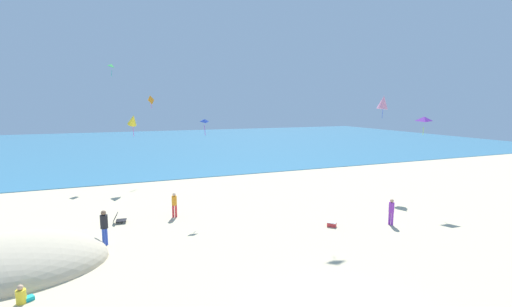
{
  "coord_description": "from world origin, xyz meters",
  "views": [
    {
      "loc": [
        -5.74,
        -7.45,
        6.62
      ],
      "look_at": [
        0.0,
        7.23,
        4.38
      ],
      "focal_mm": 23.99,
      "sensor_mm": 36.0,
      "label": 1
    }
  ],
  "objects_px": {
    "kite_yellow": "(133,120)",
    "kite_blue": "(205,121)",
    "kite_orange": "(151,100)",
    "person_5": "(22,296)",
    "cooler_box": "(332,224)",
    "kite_purple": "(424,119)",
    "person_3": "(391,210)",
    "beach_chair_near_camera": "(119,219)",
    "kite_pink": "(383,102)",
    "person_1": "(174,203)",
    "person_0": "(104,225)",
    "kite_green": "(111,65)"
  },
  "relations": [
    {
      "from": "kite_yellow",
      "to": "kite_blue",
      "type": "distance_m",
      "value": 9.34
    },
    {
      "from": "kite_orange",
      "to": "person_5",
      "type": "bearing_deg",
      "value": -107.01
    },
    {
      "from": "cooler_box",
      "to": "kite_orange",
      "type": "relative_size",
      "value": 0.49
    },
    {
      "from": "kite_purple",
      "to": "person_3",
      "type": "bearing_deg",
      "value": -152.5
    },
    {
      "from": "cooler_box",
      "to": "person_5",
      "type": "relative_size",
      "value": 0.86
    },
    {
      "from": "person_3",
      "to": "cooler_box",
      "type": "bearing_deg",
      "value": 149.77
    },
    {
      "from": "kite_blue",
      "to": "kite_yellow",
      "type": "bearing_deg",
      "value": 114.65
    },
    {
      "from": "kite_yellow",
      "to": "kite_blue",
      "type": "xyz_separation_m",
      "value": [
        3.89,
        -8.48,
        0.23
      ]
    },
    {
      "from": "kite_orange",
      "to": "beach_chair_near_camera",
      "type": "bearing_deg",
      "value": -103.8
    },
    {
      "from": "cooler_box",
      "to": "kite_blue",
      "type": "relative_size",
      "value": 0.54
    },
    {
      "from": "beach_chair_near_camera",
      "to": "kite_purple",
      "type": "distance_m",
      "value": 19.74
    },
    {
      "from": "cooler_box",
      "to": "person_3",
      "type": "height_order",
      "value": "person_3"
    },
    {
      "from": "person_3",
      "to": "kite_pink",
      "type": "distance_m",
      "value": 9.93
    },
    {
      "from": "person_1",
      "to": "kite_yellow",
      "type": "xyz_separation_m",
      "value": [
        -1.84,
        8.98,
        4.58
      ]
    },
    {
      "from": "beach_chair_near_camera",
      "to": "person_0",
      "type": "relative_size",
      "value": 0.43
    },
    {
      "from": "beach_chair_near_camera",
      "to": "kite_green",
      "type": "bearing_deg",
      "value": 96.25
    },
    {
      "from": "person_0",
      "to": "kite_yellow",
      "type": "distance_m",
      "value": 12.93
    },
    {
      "from": "kite_orange",
      "to": "kite_yellow",
      "type": "xyz_separation_m",
      "value": [
        -1.72,
        -3.28,
        -1.61
      ]
    },
    {
      "from": "kite_yellow",
      "to": "cooler_box",
      "type": "bearing_deg",
      "value": -54.95
    },
    {
      "from": "kite_blue",
      "to": "kite_green",
      "type": "bearing_deg",
      "value": 112.08
    },
    {
      "from": "cooler_box",
      "to": "person_1",
      "type": "bearing_deg",
      "value": 148.58
    },
    {
      "from": "person_0",
      "to": "kite_yellow",
      "type": "height_order",
      "value": "kite_yellow"
    },
    {
      "from": "cooler_box",
      "to": "kite_orange",
      "type": "bearing_deg",
      "value": 114.97
    },
    {
      "from": "person_1",
      "to": "kite_yellow",
      "type": "height_order",
      "value": "kite_yellow"
    },
    {
      "from": "kite_green",
      "to": "kite_yellow",
      "type": "height_order",
      "value": "kite_green"
    },
    {
      "from": "kite_purple",
      "to": "kite_orange",
      "type": "xyz_separation_m",
      "value": [
        -15.65,
        15.64,
        1.32
      ]
    },
    {
      "from": "beach_chair_near_camera",
      "to": "person_0",
      "type": "height_order",
      "value": "person_0"
    },
    {
      "from": "person_5",
      "to": "kite_pink",
      "type": "bearing_deg",
      "value": -11.31
    },
    {
      "from": "cooler_box",
      "to": "person_5",
      "type": "bearing_deg",
      "value": -170.11
    },
    {
      "from": "person_5",
      "to": "kite_orange",
      "type": "height_order",
      "value": "kite_orange"
    },
    {
      "from": "kite_orange",
      "to": "kite_yellow",
      "type": "bearing_deg",
      "value": -117.66
    },
    {
      "from": "person_0",
      "to": "kite_pink",
      "type": "height_order",
      "value": "kite_pink"
    },
    {
      "from": "person_1",
      "to": "person_5",
      "type": "xyz_separation_m",
      "value": [
        -6.07,
        -7.19,
        -0.62
      ]
    },
    {
      "from": "person_5",
      "to": "kite_green",
      "type": "bearing_deg",
      "value": 51.18
    },
    {
      "from": "beach_chair_near_camera",
      "to": "kite_blue",
      "type": "bearing_deg",
      "value": 9.84
    },
    {
      "from": "cooler_box",
      "to": "person_3",
      "type": "distance_m",
      "value": 3.43
    },
    {
      "from": "kite_orange",
      "to": "kite_pink",
      "type": "xyz_separation_m",
      "value": [
        15.85,
        -11.59,
        -0.24
      ]
    },
    {
      "from": "person_0",
      "to": "kite_green",
      "type": "distance_m",
      "value": 18.96
    },
    {
      "from": "person_0",
      "to": "kite_blue",
      "type": "xyz_separation_m",
      "value": [
        5.72,
        3.53,
        4.68
      ]
    },
    {
      "from": "beach_chair_near_camera",
      "to": "person_5",
      "type": "distance_m",
      "value": 7.88
    },
    {
      "from": "kite_purple",
      "to": "kite_yellow",
      "type": "xyz_separation_m",
      "value": [
        -17.37,
        12.36,
        -0.29
      ]
    },
    {
      "from": "person_5",
      "to": "kite_green",
      "type": "distance_m",
      "value": 23.17
    },
    {
      "from": "person_5",
      "to": "kite_yellow",
      "type": "height_order",
      "value": "kite_yellow"
    },
    {
      "from": "person_3",
      "to": "person_5",
      "type": "height_order",
      "value": "person_3"
    },
    {
      "from": "kite_purple",
      "to": "kite_orange",
      "type": "height_order",
      "value": "kite_orange"
    },
    {
      "from": "beach_chair_near_camera",
      "to": "cooler_box",
      "type": "xyz_separation_m",
      "value": [
        10.91,
        -4.88,
        -0.12
      ]
    },
    {
      "from": "beach_chair_near_camera",
      "to": "kite_blue",
      "type": "xyz_separation_m",
      "value": [
        5.16,
        0.38,
        5.43
      ]
    },
    {
      "from": "kite_yellow",
      "to": "kite_pink",
      "type": "relative_size",
      "value": 1.08
    },
    {
      "from": "beach_chair_near_camera",
      "to": "person_1",
      "type": "distance_m",
      "value": 3.17
    },
    {
      "from": "kite_pink",
      "to": "person_1",
      "type": "bearing_deg",
      "value": -177.56
    }
  ]
}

